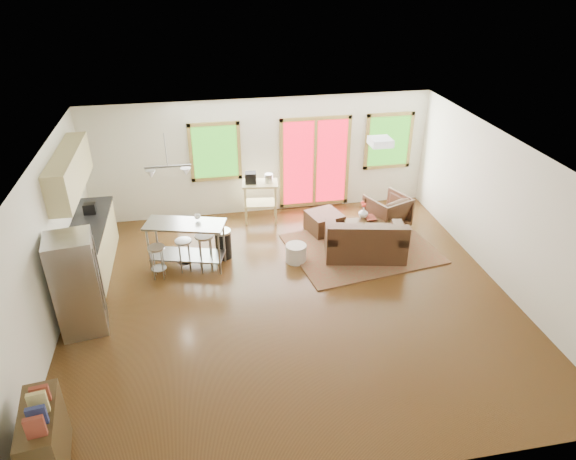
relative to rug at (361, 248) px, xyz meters
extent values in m
cube|color=#331F0C|center=(-1.71, -1.40, -0.02)|extent=(7.50, 7.00, 0.02)
cube|color=white|center=(-1.71, -1.40, 2.60)|extent=(7.50, 7.00, 0.02)
cube|color=silver|center=(-1.71, 2.11, 1.29)|extent=(7.50, 0.02, 2.60)
cube|color=silver|center=(-5.47, -1.40, 1.29)|extent=(0.02, 7.00, 2.60)
cube|color=silver|center=(2.05, -1.40, 1.29)|extent=(0.02, 7.00, 2.60)
cube|color=silver|center=(-1.71, -4.91, 1.29)|extent=(7.50, 0.02, 2.60)
cube|color=#1E5511|center=(-2.71, 2.06, 1.49)|extent=(0.94, 0.02, 1.14)
cube|color=olive|center=(-2.71, 2.06, 2.10)|extent=(1.10, 0.05, 0.08)
cube|color=olive|center=(-2.71, 2.06, 0.88)|extent=(1.10, 0.05, 0.08)
cube|color=olive|center=(-3.22, 2.06, 1.49)|extent=(0.08, 0.05, 1.30)
cube|color=olive|center=(-2.20, 2.06, 1.49)|extent=(0.08, 0.05, 1.30)
cube|color=#B00A1A|center=(-0.51, 2.06, 1.09)|extent=(1.44, 0.02, 1.94)
cube|color=olive|center=(-0.51, 2.06, 2.10)|extent=(1.60, 0.05, 0.08)
cube|color=olive|center=(-0.51, 2.06, 0.08)|extent=(1.60, 0.05, 0.08)
cube|color=olive|center=(-1.27, 2.06, 1.09)|extent=(0.08, 0.05, 2.10)
cube|color=olive|center=(0.25, 2.06, 1.09)|extent=(0.08, 0.05, 2.10)
cube|color=olive|center=(-0.51, 2.06, 1.09)|extent=(0.08, 0.05, 1.94)
cube|color=#1E5511|center=(1.19, 2.06, 1.49)|extent=(0.94, 0.02, 1.14)
cube|color=olive|center=(1.19, 2.06, 2.10)|extent=(1.10, 0.05, 0.08)
cube|color=olive|center=(1.19, 2.06, 0.88)|extent=(1.10, 0.05, 0.08)
cube|color=olive|center=(0.68, 2.06, 1.49)|extent=(0.08, 0.05, 1.30)
cube|color=olive|center=(1.70, 2.06, 1.49)|extent=(0.08, 0.05, 1.30)
cube|color=#485E35|center=(0.00, 0.00, 0.00)|extent=(3.08, 2.55, 0.03)
cube|color=#321F12|center=(-0.02, -0.23, 0.20)|extent=(1.67, 1.15, 0.43)
cube|color=#321F12|center=(-0.09, -0.56, 0.61)|extent=(1.54, 0.51, 0.39)
cube|color=#321F12|center=(-0.67, -0.10, 0.49)|extent=(0.37, 0.89, 0.16)
cube|color=#321F12|center=(0.62, -0.37, 0.49)|extent=(0.37, 0.89, 0.16)
cube|color=#321F12|center=(-0.34, -0.12, 0.47)|extent=(0.73, 0.68, 0.12)
cube|color=#321F12|center=(0.32, -0.25, 0.47)|extent=(0.73, 0.68, 0.12)
cube|color=#332512|center=(0.26, 0.33, 0.35)|extent=(1.00, 0.64, 0.04)
cube|color=#332512|center=(-0.16, 0.15, 0.16)|extent=(0.06, 0.06, 0.35)
cube|color=#332512|center=(0.65, 0.09, 0.16)|extent=(0.06, 0.06, 0.35)
cube|color=#332512|center=(-0.13, 0.57, 0.16)|extent=(0.06, 0.06, 0.35)
cube|color=#332512|center=(0.67, 0.51, 0.16)|extent=(0.06, 0.06, 0.35)
imported|color=#321F12|center=(0.81, 0.83, 0.39)|extent=(1.00, 0.97, 0.80)
cube|color=#321F12|center=(-0.56, 0.85, 0.20)|extent=(0.81, 0.81, 0.44)
cylinder|color=beige|center=(-1.38, -0.20, 0.16)|extent=(0.44, 0.44, 0.35)
imported|color=silver|center=(0.20, 0.60, 0.49)|extent=(0.27, 0.28, 0.20)
sphere|color=red|center=(0.22, 0.64, 0.65)|extent=(0.10, 0.10, 0.08)
sphere|color=red|center=(0.18, 0.57, 0.68)|extent=(0.10, 0.10, 0.08)
sphere|color=red|center=(0.18, 0.64, 0.70)|extent=(0.10, 0.10, 0.08)
imported|color=maroon|center=(0.23, 0.53, 0.52)|extent=(0.21, 0.03, 0.28)
cube|color=tan|center=(-5.16, 0.30, 0.44)|extent=(0.60, 2.20, 0.90)
cube|color=black|center=(-5.16, 0.30, 0.91)|extent=(0.64, 2.24, 0.04)
cube|color=tan|center=(-5.28, 0.30, 1.94)|extent=(0.36, 2.20, 0.70)
cylinder|color=#B7BABC|center=(-5.16, -0.20, 1.02)|extent=(0.12, 0.12, 0.18)
cube|color=black|center=(-5.16, 0.70, 1.03)|extent=(0.22, 0.18, 0.20)
cube|color=#B7BABC|center=(-5.06, -1.55, 0.81)|extent=(0.75, 0.73, 1.65)
cube|color=gray|center=(-4.74, -1.50, 0.81)|extent=(0.11, 0.60, 1.62)
cylinder|color=gray|center=(-4.69, -1.70, 0.95)|extent=(0.02, 0.02, 1.10)
cylinder|color=gray|center=(-4.75, -1.30, 0.95)|extent=(0.02, 0.02, 1.10)
cube|color=#B7BABC|center=(-3.42, 0.00, 0.88)|extent=(1.55, 0.95, 0.04)
cube|color=gray|center=(-3.42, 0.00, 0.23)|extent=(1.44, 0.85, 0.03)
cylinder|color=gray|center=(-4.11, -0.03, 0.43)|extent=(0.05, 0.05, 0.88)
cylinder|color=gray|center=(-2.85, -0.39, 0.43)|extent=(0.05, 0.05, 0.88)
cylinder|color=gray|center=(-3.99, 0.39, 0.43)|extent=(0.05, 0.05, 0.88)
cylinder|color=gray|center=(-2.73, 0.04, 0.43)|extent=(0.05, 0.05, 0.88)
imported|color=white|center=(-3.18, 0.08, 0.99)|extent=(0.13, 0.12, 0.11)
cylinder|color=#B7BABC|center=(-3.95, -0.29, 0.62)|extent=(0.33, 0.33, 0.04)
cylinder|color=gray|center=(-3.86, -0.22, 0.29)|extent=(0.02, 0.02, 0.61)
cylinder|color=gray|center=(-4.03, -0.20, 0.29)|extent=(0.02, 0.02, 0.61)
cylinder|color=gray|center=(-4.04, -0.37, 0.29)|extent=(0.02, 0.02, 0.61)
cylinder|color=gray|center=(-3.88, -0.38, 0.29)|extent=(0.02, 0.02, 0.61)
cylinder|color=gray|center=(-3.95, -0.29, 0.18)|extent=(0.30, 0.30, 0.01)
cylinder|color=#B7BABC|center=(-3.48, -0.14, 0.61)|extent=(0.34, 0.34, 0.04)
cylinder|color=gray|center=(-3.41, -0.05, 0.29)|extent=(0.02, 0.02, 0.61)
cylinder|color=gray|center=(-3.57, -0.07, 0.29)|extent=(0.02, 0.02, 0.61)
cylinder|color=gray|center=(-3.55, -0.23, 0.29)|extent=(0.02, 0.02, 0.61)
cylinder|color=gray|center=(-3.39, -0.21, 0.29)|extent=(0.02, 0.02, 0.61)
cylinder|color=gray|center=(-3.48, -0.14, 0.18)|extent=(0.31, 0.31, 0.01)
cylinder|color=#B7BABC|center=(-3.09, -0.19, 0.72)|extent=(0.39, 0.39, 0.04)
cylinder|color=gray|center=(-3.00, -0.09, 0.34)|extent=(0.03, 0.03, 0.71)
cylinder|color=gray|center=(-3.19, -0.11, 0.34)|extent=(0.03, 0.03, 0.71)
cylinder|color=gray|center=(-3.17, -0.30, 0.34)|extent=(0.03, 0.03, 0.71)
cylinder|color=gray|center=(-2.98, -0.28, 0.34)|extent=(0.03, 0.03, 0.71)
cylinder|color=gray|center=(-3.09, -0.19, 0.22)|extent=(0.36, 0.36, 0.02)
cylinder|color=black|center=(-2.74, 0.21, 0.26)|extent=(0.37, 0.37, 0.55)
cylinder|color=#B7BABC|center=(-2.74, 0.21, 0.55)|extent=(0.38, 0.38, 0.05)
cube|color=tan|center=(-1.82, 1.60, 0.88)|extent=(0.81, 0.57, 0.04)
cube|color=tan|center=(-1.82, 1.60, 0.42)|extent=(0.76, 0.53, 0.03)
cube|color=tan|center=(-2.16, 1.45, 0.44)|extent=(0.05, 0.05, 0.90)
cube|color=tan|center=(-1.52, 1.37, 0.44)|extent=(0.05, 0.05, 0.90)
cube|color=tan|center=(-2.12, 1.83, 0.44)|extent=(0.05, 0.05, 0.90)
cube|color=tan|center=(-1.47, 1.76, 0.44)|extent=(0.05, 0.05, 0.90)
cube|color=black|center=(-2.01, 1.63, 1.02)|extent=(0.26, 0.24, 0.24)
cylinder|color=#B7BABC|center=(-1.63, 1.58, 1.00)|extent=(0.19, 0.19, 0.19)
cube|color=#332512|center=(-5.06, -4.09, 0.42)|extent=(0.51, 1.02, 0.87)
cube|color=maroon|center=(-4.96, -4.41, 0.99)|extent=(0.20, 0.08, 0.26)
cube|color=navy|center=(-4.98, -4.25, 0.98)|extent=(0.20, 0.08, 0.24)
cube|color=tan|center=(-5.00, -4.08, 1.00)|extent=(0.20, 0.08, 0.28)
cube|color=maroon|center=(-5.02, -3.92, 0.97)|extent=(0.20, 0.08, 0.22)
cube|color=white|center=(-0.11, -0.80, 2.52)|extent=(0.35, 0.35, 0.12)
cylinder|color=gray|center=(-3.61, 0.10, 2.29)|extent=(0.02, 0.02, 0.60)
cube|color=gray|center=(-3.61, 0.10, 1.99)|extent=(0.80, 0.04, 0.03)
cone|color=#B7BABC|center=(-3.91, 0.10, 1.87)|extent=(0.18, 0.18, 0.14)
cone|color=#B7BABC|center=(-3.31, 0.10, 1.87)|extent=(0.18, 0.18, 0.14)
camera|label=1|loc=(-3.07, -8.45, 5.29)|focal=32.00mm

